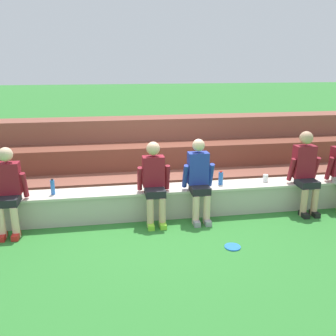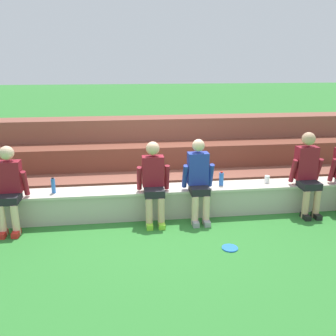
{
  "view_description": "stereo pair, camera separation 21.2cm",
  "coord_description": "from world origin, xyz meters",
  "px_view_note": "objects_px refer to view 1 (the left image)",
  "views": [
    {
      "loc": [
        -0.88,
        -5.52,
        2.52
      ],
      "look_at": [
        0.08,
        0.23,
        0.83
      ],
      "focal_mm": 39.0,
      "sensor_mm": 36.0,
      "label": 1
    },
    {
      "loc": [
        -0.68,
        -5.55,
        2.52
      ],
      "look_at": [
        0.08,
        0.23,
        0.83
      ],
      "focal_mm": 39.0,
      "sensor_mm": 36.0,
      "label": 2
    }
  ],
  "objects_px": {
    "person_left_of_center": "(8,189)",
    "water_bottle_center_gap": "(221,178)",
    "person_center": "(154,181)",
    "person_right_of_center": "(199,178)",
    "water_bottle_mid_right": "(53,187)",
    "plastic_cup_right_end": "(265,178)",
    "person_far_right": "(306,170)",
    "frisbee": "(233,247)"
  },
  "relations": [
    {
      "from": "person_right_of_center",
      "to": "water_bottle_mid_right",
      "type": "bearing_deg",
      "value": 174.16
    },
    {
      "from": "water_bottle_center_gap",
      "to": "plastic_cup_right_end",
      "type": "bearing_deg",
      "value": 1.65
    },
    {
      "from": "person_center",
      "to": "person_far_right",
      "type": "xyz_separation_m",
      "value": [
        2.63,
        0.02,
        0.05
      ]
    },
    {
      "from": "water_bottle_mid_right",
      "to": "plastic_cup_right_end",
      "type": "distance_m",
      "value": 3.63
    },
    {
      "from": "person_right_of_center",
      "to": "water_bottle_mid_right",
      "type": "height_order",
      "value": "person_right_of_center"
    },
    {
      "from": "water_bottle_center_gap",
      "to": "frisbee",
      "type": "height_order",
      "value": "water_bottle_center_gap"
    },
    {
      "from": "person_right_of_center",
      "to": "water_bottle_mid_right",
      "type": "xyz_separation_m",
      "value": [
        -2.34,
        0.24,
        -0.1
      ]
    },
    {
      "from": "person_left_of_center",
      "to": "frisbee",
      "type": "xyz_separation_m",
      "value": [
        3.19,
        -1.06,
        -0.69
      ]
    },
    {
      "from": "water_bottle_mid_right",
      "to": "person_center",
      "type": "bearing_deg",
      "value": -7.9
    },
    {
      "from": "person_right_of_center",
      "to": "person_left_of_center",
      "type": "bearing_deg",
      "value": -179.98
    },
    {
      "from": "person_left_of_center",
      "to": "water_bottle_mid_right",
      "type": "xyz_separation_m",
      "value": [
        0.61,
        0.24,
        -0.09
      ]
    },
    {
      "from": "person_center",
      "to": "water_bottle_mid_right",
      "type": "bearing_deg",
      "value": 172.1
    },
    {
      "from": "person_left_of_center",
      "to": "person_right_of_center",
      "type": "height_order",
      "value": "person_right_of_center"
    },
    {
      "from": "person_center",
      "to": "frisbee",
      "type": "height_order",
      "value": "person_center"
    },
    {
      "from": "person_far_right",
      "to": "water_bottle_mid_right",
      "type": "height_order",
      "value": "person_far_right"
    },
    {
      "from": "water_bottle_mid_right",
      "to": "plastic_cup_right_end",
      "type": "relative_size",
      "value": 2.03
    },
    {
      "from": "plastic_cup_right_end",
      "to": "person_far_right",
      "type": "bearing_deg",
      "value": -22.64
    },
    {
      "from": "plastic_cup_right_end",
      "to": "person_center",
      "type": "bearing_deg",
      "value": -172.31
    },
    {
      "from": "person_center",
      "to": "frisbee",
      "type": "bearing_deg",
      "value": -47.83
    },
    {
      "from": "person_right_of_center",
      "to": "person_far_right",
      "type": "relative_size",
      "value": 0.96
    },
    {
      "from": "person_right_of_center",
      "to": "plastic_cup_right_end",
      "type": "relative_size",
      "value": 10.51
    },
    {
      "from": "person_far_right",
      "to": "water_bottle_center_gap",
      "type": "bearing_deg",
      "value": 171.01
    },
    {
      "from": "person_right_of_center",
      "to": "frisbee",
      "type": "xyz_separation_m",
      "value": [
        0.24,
        -1.06,
        -0.7
      ]
    },
    {
      "from": "person_far_right",
      "to": "plastic_cup_right_end",
      "type": "bearing_deg",
      "value": 157.36
    },
    {
      "from": "person_right_of_center",
      "to": "person_center",
      "type": "bearing_deg",
      "value": 178.73
    },
    {
      "from": "person_center",
      "to": "person_far_right",
      "type": "bearing_deg",
      "value": 0.48
    },
    {
      "from": "person_far_right",
      "to": "water_bottle_center_gap",
      "type": "height_order",
      "value": "person_far_right"
    },
    {
      "from": "water_bottle_mid_right",
      "to": "plastic_cup_right_end",
      "type": "xyz_separation_m",
      "value": [
        3.63,
        0.05,
        -0.06
      ]
    },
    {
      "from": "person_center",
      "to": "person_right_of_center",
      "type": "relative_size",
      "value": 0.98
    },
    {
      "from": "person_left_of_center",
      "to": "person_right_of_center",
      "type": "bearing_deg",
      "value": 0.02
    },
    {
      "from": "person_center",
      "to": "person_right_of_center",
      "type": "distance_m",
      "value": 0.73
    },
    {
      "from": "frisbee",
      "to": "water_bottle_mid_right",
      "type": "bearing_deg",
      "value": 153.31
    },
    {
      "from": "person_left_of_center",
      "to": "water_bottle_center_gap",
      "type": "bearing_deg",
      "value": 4.48
    },
    {
      "from": "person_center",
      "to": "water_bottle_center_gap",
      "type": "height_order",
      "value": "person_center"
    },
    {
      "from": "person_left_of_center",
      "to": "plastic_cup_right_end",
      "type": "distance_m",
      "value": 4.25
    },
    {
      "from": "person_far_right",
      "to": "frisbee",
      "type": "xyz_separation_m",
      "value": [
        -1.65,
        -1.1,
        -0.74
      ]
    },
    {
      "from": "water_bottle_mid_right",
      "to": "water_bottle_center_gap",
      "type": "bearing_deg",
      "value": 0.54
    },
    {
      "from": "person_left_of_center",
      "to": "water_bottle_center_gap",
      "type": "relative_size",
      "value": 5.43
    },
    {
      "from": "water_bottle_mid_right",
      "to": "plastic_cup_right_end",
      "type": "bearing_deg",
      "value": 0.79
    },
    {
      "from": "frisbee",
      "to": "person_far_right",
      "type": "bearing_deg",
      "value": 33.52
    },
    {
      "from": "person_left_of_center",
      "to": "person_far_right",
      "type": "bearing_deg",
      "value": 0.47
    },
    {
      "from": "person_far_right",
      "to": "frisbee",
      "type": "distance_m",
      "value": 2.12
    }
  ]
}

